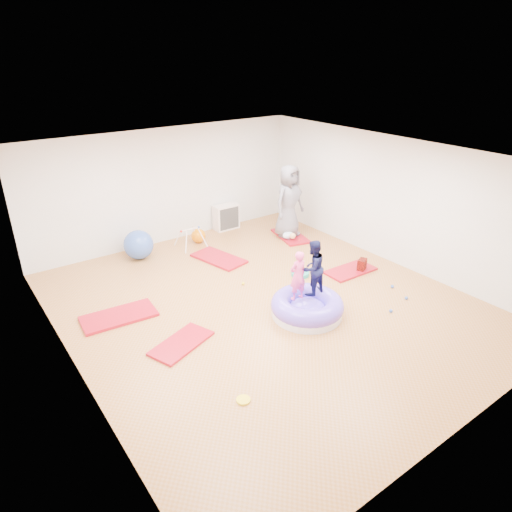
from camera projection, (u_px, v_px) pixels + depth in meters
room at (266, 236)px, 8.17m from camera, size 7.01×8.01×2.81m
gym_mat_front_left at (181, 343)px, 7.55m from camera, size 1.21×0.89×0.05m
gym_mat_mid_left at (119, 316)px, 8.30m from camera, size 1.37×0.77×0.05m
gym_mat_center_back at (219, 258)px, 10.57m from camera, size 0.92×1.40×0.05m
gym_mat_right at (350, 271)px, 10.00m from camera, size 1.15×0.60×0.05m
gym_mat_rear_right at (290, 236)px, 11.83m from camera, size 0.87×1.31×0.05m
inflatable_cushion at (307, 307)px, 8.33m from camera, size 1.33×1.33×0.42m
child_pink at (298, 273)px, 8.05m from camera, size 0.35×0.24×0.94m
child_navy at (313, 265)px, 8.21m from camera, size 0.56×0.46×1.05m
adult_caregiver at (289, 201)px, 11.43m from camera, size 0.98×0.73×1.84m
infant at (289, 235)px, 11.54m from camera, size 0.34×0.35×0.20m
ball_pit_balls at (339, 285)px, 9.38m from camera, size 2.53×3.63×0.07m
exercise_ball_blue at (139, 245)px, 10.51m from camera, size 0.68×0.68×0.68m
exercise_ball_orange at (198, 236)px, 11.43m from camera, size 0.36×0.36×0.36m
infant_play_gym at (190, 235)px, 11.08m from camera, size 0.64×0.61×0.49m
cube_shelf at (226, 217)px, 12.23m from camera, size 0.67×0.33×0.67m
balance_disc at (300, 274)px, 9.83m from camera, size 0.38×0.38×0.09m
backpack at (362, 265)px, 9.97m from camera, size 0.29×0.24×0.28m
yellow_toy at (243, 400)px, 6.35m from camera, size 0.20×0.20×0.03m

